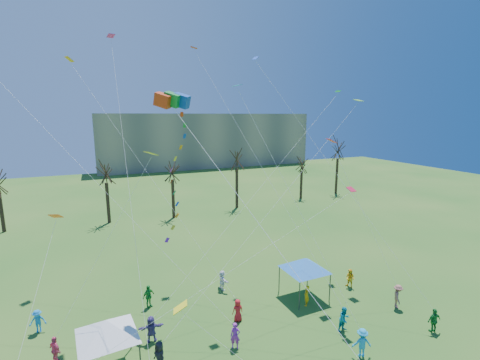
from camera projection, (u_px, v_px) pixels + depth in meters
name	position (u px, v px, depth m)	size (l,w,h in m)	color
distant_building	(206.00, 140.00, 97.45)	(60.00, 14.00, 15.00)	gray
bare_tree_row	(198.00, 169.00, 50.54)	(69.12, 8.31, 10.41)	black
big_box_kite	(181.00, 178.00, 20.76)	(4.25, 8.05, 19.93)	red
canopy_tent_white	(107.00, 328.00, 18.68)	(4.45, 4.45, 3.35)	#3F3F44
canopy_tent_blue	(305.00, 264.00, 26.75)	(4.46, 4.46, 3.34)	#3F3F44
festival_crowd	(234.00, 329.00, 21.72)	(26.10, 13.92, 1.84)	red
small_kites_aloft	(217.00, 135.00, 24.49)	(30.02, 21.28, 28.98)	#FF4E0D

